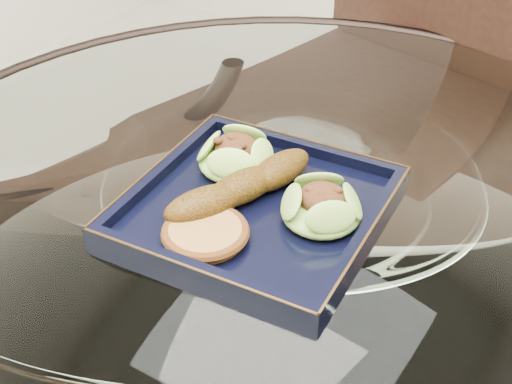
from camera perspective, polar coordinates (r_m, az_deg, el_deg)
The scene contains 7 objects.
dining_table at distance 0.94m, azimuth 2.56°, elevation -9.17°, with size 1.13×1.13×0.77m.
dining_chair at distance 1.35m, azimuth 9.17°, elevation 1.85°, with size 0.47×0.47×0.92m.
navy_plate at distance 0.81m, azimuth 0.00°, elevation -1.72°, with size 0.27×0.27×0.02m, color black.
lettuce_wrap_left at distance 0.85m, azimuth -1.65°, elevation 2.74°, with size 0.09×0.09×0.03m, color #62A22F.
lettuce_wrap_right at distance 0.77m, azimuth 5.25°, elevation -1.36°, with size 0.09×0.09×0.03m, color #5B8F29.
roasted_plantain at distance 0.80m, azimuth -1.06°, elevation 0.45°, with size 0.19×0.04×0.04m, color #5B3909.
crumb_patty at distance 0.75m, azimuth -4.07°, elevation -3.36°, with size 0.08×0.08×0.02m, color #A16B35.
Camera 1 is at (0.33, -0.57, 1.27)m, focal length 50.00 mm.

